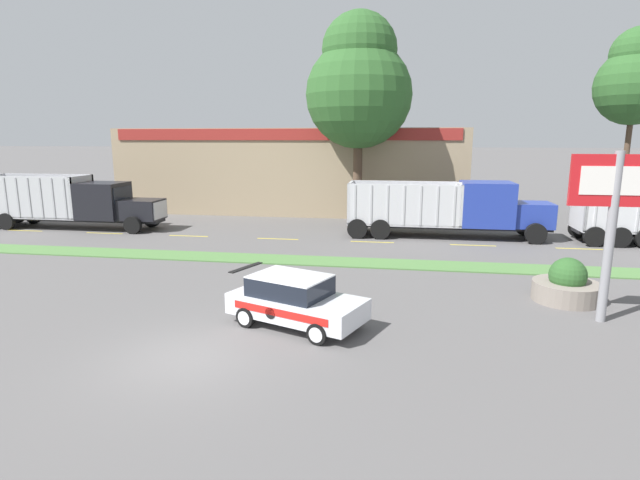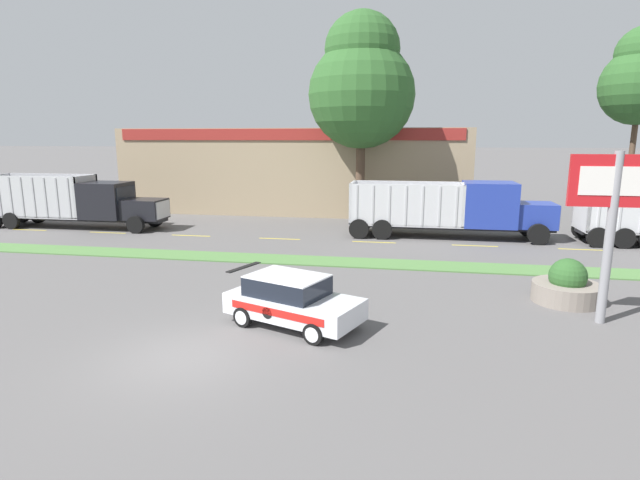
{
  "view_description": "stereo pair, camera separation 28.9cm",
  "coord_description": "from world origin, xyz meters",
  "px_view_note": "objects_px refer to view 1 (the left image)",
  "views": [
    {
      "loc": [
        5.42,
        -11.49,
        5.68
      ],
      "look_at": [
        2.06,
        9.24,
        1.36
      ],
      "focal_mm": 28.0,
      "sensor_mm": 36.0,
      "label": 1
    },
    {
      "loc": [
        5.71,
        -11.44,
        5.68
      ],
      "look_at": [
        2.06,
        9.24,
        1.36
      ],
      "focal_mm": 28.0,
      "sensor_mm": 36.0,
      "label": 2
    }
  ],
  "objects_px": {
    "store_sign_post": "(614,203)",
    "stone_planter": "(567,286)",
    "dump_truck_mid": "(467,209)",
    "rally_car": "(295,300)",
    "dump_truck_lead": "(87,204)"
  },
  "relations": [
    {
      "from": "store_sign_post",
      "to": "dump_truck_mid",
      "type": "bearing_deg",
      "value": 100.95
    },
    {
      "from": "dump_truck_lead",
      "to": "stone_planter",
      "type": "bearing_deg",
      "value": -22.19
    },
    {
      "from": "dump_truck_mid",
      "to": "store_sign_post",
      "type": "relative_size",
      "value": 2.16
    },
    {
      "from": "stone_planter",
      "to": "dump_truck_mid",
      "type": "bearing_deg",
      "value": 100.58
    },
    {
      "from": "store_sign_post",
      "to": "rally_car",
      "type": "bearing_deg",
      "value": -168.73
    },
    {
      "from": "dump_truck_mid",
      "to": "rally_car",
      "type": "height_order",
      "value": "dump_truck_mid"
    },
    {
      "from": "dump_truck_lead",
      "to": "store_sign_post",
      "type": "xyz_separation_m",
      "value": [
        25.91,
        -12.34,
        2.2
      ]
    },
    {
      "from": "dump_truck_lead",
      "to": "stone_planter",
      "type": "height_order",
      "value": "dump_truck_lead"
    },
    {
      "from": "rally_car",
      "to": "dump_truck_lead",
      "type": "bearing_deg",
      "value": 139.16
    },
    {
      "from": "dump_truck_lead",
      "to": "dump_truck_mid",
      "type": "relative_size",
      "value": 1.02
    },
    {
      "from": "dump_truck_mid",
      "to": "store_sign_post",
      "type": "height_order",
      "value": "store_sign_post"
    },
    {
      "from": "store_sign_post",
      "to": "stone_planter",
      "type": "distance_m",
      "value": 3.79
    },
    {
      "from": "stone_planter",
      "to": "dump_truck_lead",
      "type": "bearing_deg",
      "value": 157.81
    },
    {
      "from": "rally_car",
      "to": "store_sign_post",
      "type": "relative_size",
      "value": 0.85
    },
    {
      "from": "store_sign_post",
      "to": "stone_planter",
      "type": "xyz_separation_m",
      "value": [
        -0.45,
        1.96,
        -3.21
      ]
    }
  ]
}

